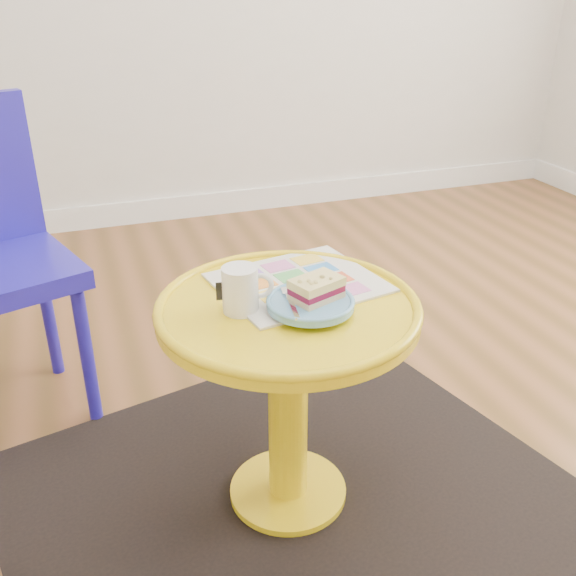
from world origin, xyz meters
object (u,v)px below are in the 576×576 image
object	(u,v)px
side_table	(288,365)
mug	(241,288)
plate	(310,304)
newspaper	(298,283)

from	to	relation	value
side_table	mug	xyz separation A→B (m)	(-0.10, 0.01, 0.20)
mug	plate	size ratio (longest dim) A/B	0.59
newspaper	mug	bearing A→B (deg)	-162.51
side_table	mug	bearing A→B (deg)	175.74
newspaper	plate	distance (m)	0.14
mug	plate	world-z (taller)	mug
mug	plate	distance (m)	0.15
side_table	plate	bearing A→B (deg)	-53.87
side_table	newspaper	xyz separation A→B (m)	(0.06, 0.09, 0.15)
side_table	newspaper	bearing A→B (deg)	57.97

